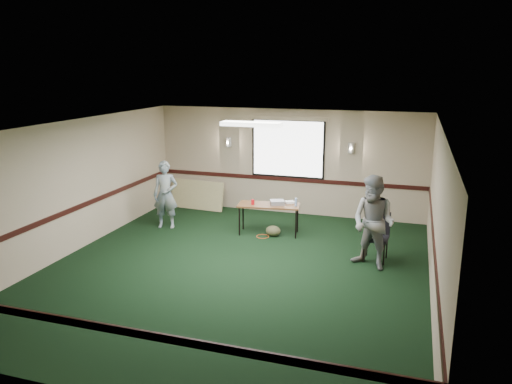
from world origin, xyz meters
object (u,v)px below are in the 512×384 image
(folding_table, at_px, (269,207))
(person_left, at_px, (166,195))
(person_right, at_px, (373,223))
(projector, at_px, (277,203))
(conference_chair, at_px, (377,232))

(folding_table, distance_m, person_left, 2.48)
(folding_table, bearing_deg, person_right, -36.43)
(projector, distance_m, person_right, 2.61)
(projector, height_order, person_right, person_right)
(folding_table, relative_size, person_left, 0.91)
(folding_table, height_order, conference_chair, conference_chair)
(folding_table, height_order, projector, projector)
(person_right, bearing_deg, projector, 175.13)
(person_left, xyz_separation_m, person_right, (4.88, -1.03, 0.09))
(folding_table, bearing_deg, person_left, 178.19)
(folding_table, distance_m, person_right, 2.76)
(projector, distance_m, conference_chair, 2.44)
(person_left, bearing_deg, person_right, -26.11)
(projector, xyz_separation_m, conference_chair, (2.28, -0.86, -0.19))
(conference_chair, xyz_separation_m, person_right, (-0.05, -0.48, 0.34))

